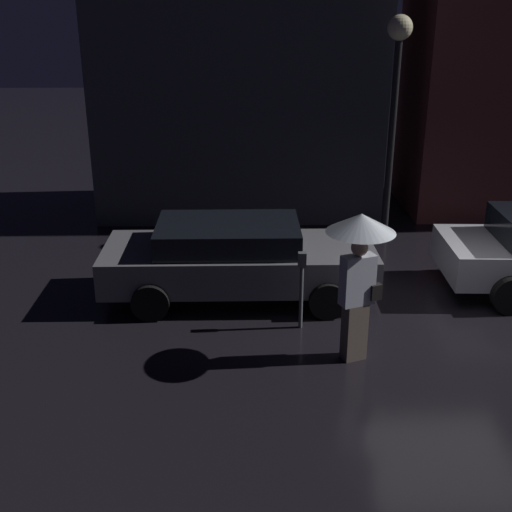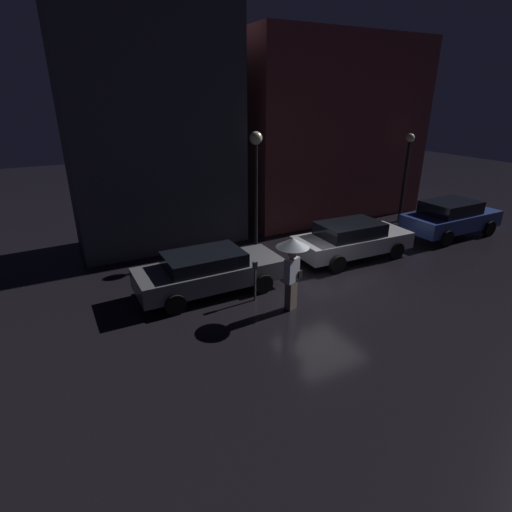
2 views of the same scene
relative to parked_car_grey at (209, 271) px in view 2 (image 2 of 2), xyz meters
The scene contains 10 objects.
ground_plane 3.69m from the parked_car_grey, 21.37° to the right, with size 60.00×60.00×0.00m, color black.
building_facade_left 6.44m from the parked_car_grey, 89.67° to the left, with size 6.36×3.00×9.05m.
building_facade_right 10.60m from the parked_car_grey, 31.05° to the left, with size 9.18×3.00×8.20m.
parked_car_grey is the anchor object (origin of this frame).
parked_car_silver 5.70m from the parked_car_grey, ahead, with size 4.47×1.94×1.38m.
parked_car_blue 11.20m from the parked_car_grey, ahead, with size 4.40×2.03×1.51m.
pedestrian_with_umbrella 2.80m from the parked_car_grey, 51.82° to the right, with size 0.92×0.92×2.13m.
parking_meter 1.53m from the parked_car_grey, 50.06° to the right, with size 0.12×0.10×1.24m.
street_lamp_near 4.87m from the parked_car_grey, 41.74° to the left, with size 0.48×0.48×4.46m.
street_lamp_far 11.34m from the parked_car_grey, 13.64° to the left, with size 0.38×0.38×4.08m.
Camera 2 is at (-7.30, -9.16, 5.68)m, focal length 28.00 mm.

